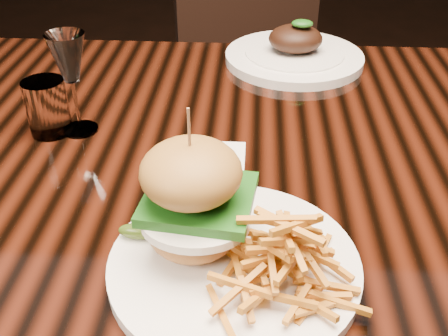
# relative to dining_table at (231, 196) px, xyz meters

# --- Properties ---
(dining_table) EXTENTS (1.60, 0.90, 0.75)m
(dining_table) POSITION_rel_dining_table_xyz_m (0.00, 0.00, 0.00)
(dining_table) COLOR black
(dining_table) RESTS_ON ground
(burger_plate) EXTENTS (0.28, 0.28, 0.19)m
(burger_plate) POSITION_rel_dining_table_xyz_m (0.01, -0.23, 0.13)
(burger_plate) COLOR white
(burger_plate) RESTS_ON dining_table
(ramekin) EXTENTS (0.08, 0.08, 0.03)m
(ramekin) POSITION_rel_dining_table_xyz_m (-0.02, -0.06, 0.09)
(ramekin) COLOR white
(ramekin) RESTS_ON dining_table
(wine_glass) EXTENTS (0.06, 0.06, 0.16)m
(wine_glass) POSITION_rel_dining_table_xyz_m (-0.24, 0.06, 0.19)
(wine_glass) COLOR white
(wine_glass) RESTS_ON dining_table
(water_tumbler) EXTENTS (0.06, 0.06, 0.09)m
(water_tumbler) POSITION_rel_dining_table_xyz_m (-0.29, 0.05, 0.12)
(water_tumbler) COLOR white
(water_tumbler) RESTS_ON dining_table
(far_dish) EXTENTS (0.28, 0.28, 0.09)m
(far_dish) POSITION_rel_dining_table_xyz_m (0.11, 0.35, 0.09)
(far_dish) COLOR white
(far_dish) RESTS_ON dining_table
(chair_far) EXTENTS (0.58, 0.58, 0.95)m
(chair_far) POSITION_rel_dining_table_xyz_m (0.04, 0.89, -0.13)
(chair_far) COLOR black
(chair_far) RESTS_ON ground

